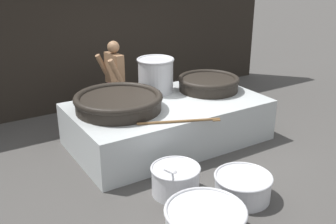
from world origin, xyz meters
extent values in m
plane|color=#474442|center=(0.00, 0.00, 0.00)|extent=(60.00, 60.00, 0.00)
cube|color=black|center=(0.00, 2.58, 1.84)|extent=(8.58, 0.24, 3.67)
cube|color=#B2B7B7|center=(0.00, 0.00, 0.38)|extent=(3.42, 1.95, 0.75)
cylinder|color=black|center=(-0.90, 0.12, 0.86)|extent=(1.43, 1.43, 0.22)
torus|color=black|center=(-0.90, 0.12, 0.97)|extent=(1.49, 1.49, 0.11)
cylinder|color=black|center=(1.03, 0.17, 0.86)|extent=(1.13, 1.13, 0.22)
torus|color=black|center=(1.03, 0.17, 0.97)|extent=(1.18, 1.18, 0.09)
cylinder|color=#B7B7BC|center=(0.11, 0.62, 1.07)|extent=(0.66, 0.66, 0.63)
torus|color=#B7B7BC|center=(0.11, 0.62, 1.38)|extent=(0.70, 0.70, 0.05)
cylinder|color=brown|center=(-0.35, -0.87, 0.77)|extent=(1.22, 0.55, 0.04)
cube|color=brown|center=(0.20, -1.11, 0.76)|extent=(0.15, 0.14, 0.02)
cylinder|color=#8C6647|center=(-0.42, 1.19, 0.41)|extent=(0.13, 0.13, 0.82)
cylinder|color=#8C6647|center=(-0.44, 1.37, 0.41)|extent=(0.13, 0.13, 0.82)
cube|color=#722D4C|center=(-0.43, 1.28, 0.57)|extent=(0.22, 0.27, 0.54)
cube|color=#8C6647|center=(-0.43, 1.28, 1.13)|extent=(0.21, 0.51, 0.61)
cylinder|color=#8C6647|center=(-0.51, 1.02, 1.13)|extent=(0.34, 0.13, 0.56)
cylinder|color=#8C6647|center=(-0.55, 1.52, 1.13)|extent=(0.34, 0.13, 0.56)
sphere|color=#8C6647|center=(-0.43, 1.28, 1.56)|extent=(0.23, 0.23, 0.23)
cylinder|color=silver|center=(-0.83, -1.52, 0.20)|extent=(0.68, 0.68, 0.40)
torus|color=silver|center=(-0.83, -1.52, 0.40)|extent=(0.71, 0.71, 0.03)
cylinder|color=tan|center=(-0.83, -1.52, 0.29)|extent=(0.60, 0.60, 0.10)
sphere|color=silver|center=(-0.91, -1.60, 0.37)|extent=(0.12, 0.12, 0.12)
cylinder|color=silver|center=(-1.08, -1.75, 0.53)|extent=(0.35, 0.33, 0.33)
cylinder|color=silver|center=(-0.10, -2.12, 0.17)|extent=(0.78, 0.78, 0.33)
torus|color=silver|center=(-0.10, -2.12, 0.33)|extent=(0.81, 0.81, 0.04)
cylinder|color=orange|center=(-0.10, -2.12, 0.24)|extent=(0.68, 0.68, 0.08)
cylinder|color=orange|center=(-0.13, -1.98, 0.30)|extent=(0.05, 0.06, 0.03)
cylinder|color=orange|center=(-0.25, -2.13, 0.30)|extent=(0.04, 0.03, 0.02)
cylinder|color=orange|center=(-0.16, -2.12, 0.30)|extent=(0.03, 0.04, 0.03)
cylinder|color=orange|center=(0.00, -2.20, 0.30)|extent=(0.05, 0.04, 0.04)
cylinder|color=orange|center=(-0.04, -2.22, 0.30)|extent=(0.04, 0.05, 0.04)
cylinder|color=orange|center=(0.04, -1.94, 0.30)|extent=(0.06, 0.04, 0.03)
cylinder|color=orange|center=(-0.02, -2.14, 0.30)|extent=(0.04, 0.04, 0.04)
cylinder|color=silver|center=(-1.02, -2.48, 0.17)|extent=(0.95, 0.95, 0.35)
torus|color=silver|center=(-1.02, -2.48, 0.35)|extent=(1.00, 1.00, 0.05)
cylinder|color=#6B9347|center=(-1.02, -2.48, 0.25)|extent=(0.84, 0.84, 0.09)
camera|label=1|loc=(-3.47, -5.55, 3.14)|focal=42.00mm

